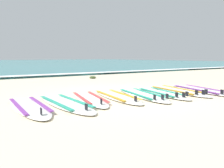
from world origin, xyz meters
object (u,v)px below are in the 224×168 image
Objects in this scene: surfboard_0 at (29,106)px; surfboard_2 at (90,99)px; surfboard_3 at (117,96)px; surfboard_4 at (142,95)px; surfboard_5 at (161,93)px; surfboard_1 at (65,103)px; surfboard_7 at (201,90)px; surfboard_6 at (177,91)px.

surfboard_0 is 1.05× the size of surfboard_2.
surfboard_3 is 0.68m from surfboard_4.
surfboard_5 is at bearing -9.00° from surfboard_2.
surfboard_1 is 0.93× the size of surfboard_7.
surfboard_6 is (3.26, -0.07, 0.00)m from surfboard_1.
surfboard_5 is (3.29, -0.21, 0.00)m from surfboard_0.
surfboard_4 is 1.25m from surfboard_6.
surfboard_7 is at bearing -5.20° from surfboard_0.
surfboard_3 and surfboard_5 have the same top height.
surfboard_0 and surfboard_2 have the same top height.
surfboard_0 is 3.30m from surfboard_5.
surfboard_7 is at bearing -8.62° from surfboard_4.
surfboard_4 is (1.35, -0.22, 0.00)m from surfboard_2.
surfboard_7 is (1.34, -0.21, -0.00)m from surfboard_5.
surfboard_5 and surfboard_6 have the same top height.
surfboard_3 and surfboard_6 have the same top height.
surfboard_3 is 1.02× the size of surfboard_5.
surfboard_4 is 0.93× the size of surfboard_7.
surfboard_3 is 0.89× the size of surfboard_7.
surfboard_1 and surfboard_6 have the same top height.
surfboard_3 is (0.69, -0.08, -0.00)m from surfboard_2.
surfboard_0 is 1.02× the size of surfboard_5.
surfboard_4 is (0.67, -0.14, 0.00)m from surfboard_3.
surfboard_3 is 1.93m from surfboard_6.
surfboard_6 is at bearing -1.26° from surfboard_1.
surfboard_1 is at bearing 176.84° from surfboard_5.
surfboard_2 is 0.91× the size of surfboard_4.
surfboard_2 is (0.65, 0.17, 0.00)m from surfboard_1.
surfboard_6 is at bearing 6.18° from surfboard_5.
surfboard_3 is (2.03, 0.02, 0.00)m from surfboard_0.
surfboard_1 and surfboard_5 have the same top height.
surfboard_4 and surfboard_7 have the same top height.
surfboard_5 is at bearing -8.24° from surfboard_4.
surfboard_1 is 1.00× the size of surfboard_4.
surfboard_1 is 0.67m from surfboard_2.
surfboard_2 and surfboard_5 have the same top height.
surfboard_5 is at bearing -3.16° from surfboard_1.
surfboard_4 is (2.70, -0.13, 0.00)m from surfboard_0.
surfboard_1 is 1.10× the size of surfboard_2.
surfboard_2 is 0.85× the size of surfboard_7.
surfboard_7 is (3.29, -0.52, 0.00)m from surfboard_2.
surfboard_6 is at bearing -5.20° from surfboard_2.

